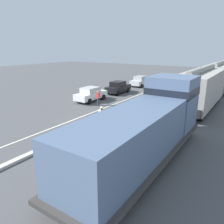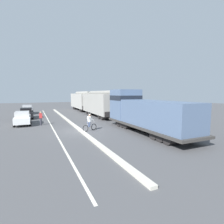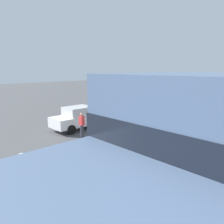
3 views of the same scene
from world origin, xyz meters
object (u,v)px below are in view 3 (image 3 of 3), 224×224
(pedestrian_by_cars, at_px, (82,125))
(parked_car_white, at_px, (80,118))
(parked_car_silver, at_px, (173,101))
(cyclist, at_px, (23,181))
(parked_car_black, at_px, (133,108))

(pedestrian_by_cars, bearing_deg, parked_car_white, 147.99)
(parked_car_white, xyz_separation_m, pedestrian_by_cars, (1.98, -1.24, 0.03))
(parked_car_white, height_order, parked_car_silver, same)
(parked_car_white, distance_m, parked_car_silver, 12.39)
(parked_car_silver, xyz_separation_m, cyclist, (6.14, -18.99, 0.00))
(parked_car_silver, bearing_deg, pedestrian_by_cars, -82.51)
(parked_car_white, relative_size, parked_car_silver, 0.99)
(parked_car_white, relative_size, parked_car_black, 0.99)
(parked_car_black, distance_m, pedestrian_by_cars, 7.05)
(parked_car_white, distance_m, pedestrian_by_cars, 2.33)
(parked_car_white, distance_m, cyclist, 9.15)
(parked_car_black, height_order, parked_car_silver, same)
(parked_car_black, bearing_deg, cyclist, -63.43)
(pedestrian_by_cars, bearing_deg, parked_car_black, 104.35)
(parked_car_white, bearing_deg, parked_car_black, 87.62)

